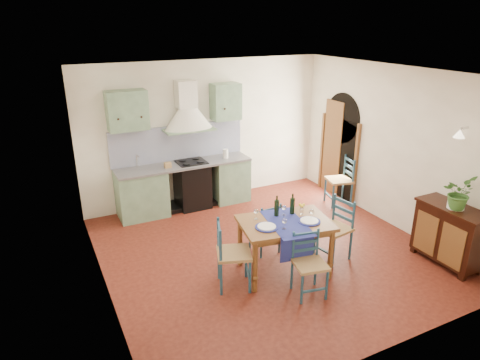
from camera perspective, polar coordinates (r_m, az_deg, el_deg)
name	(u,v)px	position (r m, az deg, el deg)	size (l,w,h in m)	color
floor	(267,251)	(7.00, 3.67, -9.40)	(5.00, 5.00, 0.00)	#3F130D
back_wall	(188,155)	(8.32, -6.90, 3.39)	(5.00, 0.96, 2.80)	white
right_wall	(382,147)	(8.13, 18.36, 4.16)	(0.26, 5.00, 2.80)	white
left_wall	(97,198)	(5.65, -18.53, -2.33)	(0.04, 5.00, 2.80)	white
ceiling	(272,73)	(6.10, 4.29, 14.04)	(5.00, 5.00, 0.01)	white
dining_table	(285,228)	(6.16, 6.08, -6.34)	(1.41, 1.10, 1.13)	brown
chair_near	(309,264)	(5.87, 9.18, -10.94)	(0.48, 0.48, 0.88)	navy
chair_far	(266,227)	(6.78, 3.46, -6.23)	(0.42, 0.42, 0.85)	navy
chair_left	(231,254)	(5.91, -1.16, -9.85)	(0.58, 0.58, 0.98)	navy
chair_right	(335,228)	(6.74, 12.57, -6.32)	(0.52, 0.52, 0.97)	navy
chair_spare	(341,180)	(8.71, 13.27, -0.04)	(0.55, 0.55, 0.97)	navy
sideboard	(450,233)	(7.16, 26.17, -6.34)	(0.50, 1.05, 0.94)	black
potted_plant	(458,193)	(6.86, 27.10, -1.51)	(0.44, 0.38, 0.49)	#3C722D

